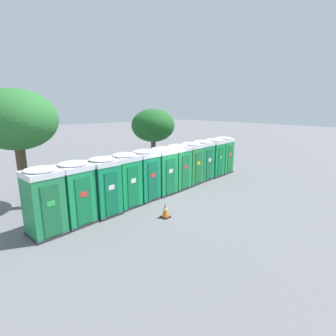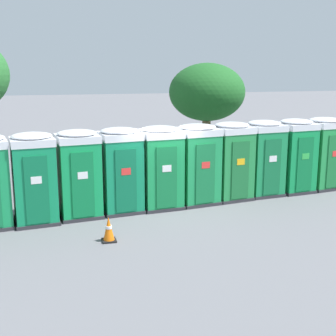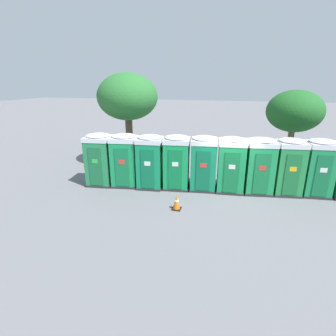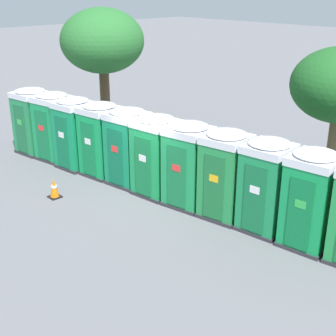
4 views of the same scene
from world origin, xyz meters
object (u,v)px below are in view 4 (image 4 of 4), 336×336
portapotty_0 (33,121)px  street_tree_1 (102,42)px  portapotty_4 (128,146)px  portapotty_9 (311,199)px  portapotty_1 (54,126)px  portapotty_5 (156,155)px  portapotty_7 (225,174)px  portapotty_8 (266,185)px  portapotty_6 (188,164)px  portapotty_2 (75,133)px  traffic_cone (54,188)px  portapotty_3 (101,139)px

portapotty_0 → street_tree_1: (0.10, 3.41, 2.71)m
portapotty_4 → portapotty_9: same height
portapotty_1 → street_tree_1: (-1.14, 3.19, 2.71)m
portapotty_5 → portapotty_7: 2.50m
portapotty_8 → portapotty_6: bearing=-170.8°
portapotty_7 → portapotty_1: bearing=-172.2°
portapotty_9 → street_tree_1: 11.54m
portapotty_4 → portapotty_5: 1.25m
portapotty_1 → portapotty_9: same height
portapotty_7 → portapotty_9: bearing=7.2°
portapotty_4 → portapotty_6: same height
portapotty_0 → portapotty_6: (7.44, 1.03, -0.00)m
portapotty_6 → portapotty_9: 3.75m
portapotty_1 → portapotty_4: (3.72, 0.53, 0.00)m
portapotty_1 → portapotty_2: 1.25m
portapotty_7 → portapotty_8: (1.24, 0.20, 0.00)m
traffic_cone → portapotty_6: bearing=40.4°
portapotty_6 → traffic_cone: (-3.17, -2.70, -0.97)m
portapotty_3 → portapotty_4: same height
portapotty_7 → portapotty_3: bearing=-172.4°
portapotty_4 → portapotty_9: 6.26m
traffic_cone → portapotty_9: bearing=25.0°
portapotty_3 → portapotty_6: bearing=7.1°
traffic_cone → portapotty_0: bearing=158.7°
portapotty_4 → portapotty_5: same height
portapotty_4 → portapotty_7: 3.75m
portapotty_4 → portapotty_5: size_ratio=1.00×
portapotty_1 → street_tree_1: street_tree_1 is taller
portapotty_0 → portapotty_5: same height
portapotty_0 → portapotty_4: (4.95, 0.75, 0.00)m
portapotty_0 → portapotty_7: same height
portapotty_4 → portapotty_9: size_ratio=1.00×
portapotty_4 → portapotty_6: size_ratio=1.00×
portapotty_0 → street_tree_1: 4.35m
portapotty_7 → street_tree_1: size_ratio=0.47×
portapotty_0 → portapotty_4: 5.01m
portapotty_8 → portapotty_9: (1.25, 0.11, 0.00)m
portapotty_5 → street_tree_1: 7.15m
portapotty_8 → traffic_cone: portapotty_8 is taller
portapotty_2 → portapotty_4: same height
portapotty_0 → portapotty_3: bearing=8.7°
portapotty_9 → street_tree_1: street_tree_1 is taller
portapotty_2 → street_tree_1: size_ratio=0.47×
portapotty_1 → traffic_cone: (3.04, -1.88, -0.97)m
traffic_cone → street_tree_1: bearing=129.4°
portapotty_5 → street_tree_1: bearing=157.3°
portapotty_4 → portapotty_8: size_ratio=1.00×
portapotty_4 → portapotty_6: bearing=6.5°
portapotty_0 → traffic_cone: (4.27, -1.67, -0.97)m
portapotty_3 → portapotty_7: 5.01m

